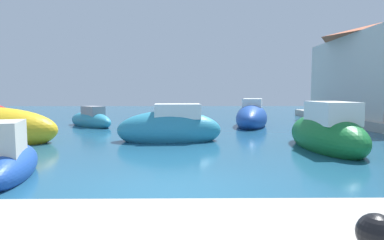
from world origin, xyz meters
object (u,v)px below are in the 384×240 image
(moored_boat_3, at_px, (252,117))
(moored_boat_5, at_px, (11,161))
(moored_boat_1, at_px, (326,134))
(waterfront_building_annex, at_px, (381,69))
(moored_boat_0, at_px, (170,128))
(moored_boat_2, at_px, (91,120))

(moored_boat_3, height_order, moored_boat_5, moored_boat_3)
(moored_boat_1, bearing_deg, moored_boat_3, 5.34)
(moored_boat_3, relative_size, moored_boat_5, 1.66)
(moored_boat_5, height_order, waterfront_building_annex, waterfront_building_annex)
(moored_boat_0, relative_size, moored_boat_1, 0.93)
(moored_boat_0, relative_size, waterfront_building_annex, 0.43)
(moored_boat_5, bearing_deg, moored_boat_3, -51.06)
(moored_boat_0, bearing_deg, waterfront_building_annex, -153.81)
(moored_boat_3, bearing_deg, waterfront_building_annex, 113.71)
(moored_boat_0, distance_m, moored_boat_1, 6.13)
(moored_boat_2, height_order, moored_boat_3, moored_boat_3)
(moored_boat_0, distance_m, moored_boat_5, 6.73)
(moored_boat_5, distance_m, waterfront_building_annex, 21.75)
(moored_boat_0, xyz_separation_m, moored_boat_3, (4.69, 6.14, -0.01))
(moored_boat_5, relative_size, waterfront_building_annex, 0.34)
(waterfront_building_annex, bearing_deg, moored_boat_3, -171.03)
(moored_boat_1, bearing_deg, moored_boat_0, 68.46)
(moored_boat_5, bearing_deg, moored_boat_0, -48.28)
(moored_boat_3, bearing_deg, moored_boat_5, -20.26)
(moored_boat_0, xyz_separation_m, moored_boat_2, (-5.14, 5.87, -0.16))
(moored_boat_3, height_order, waterfront_building_annex, waterfront_building_annex)
(moored_boat_0, relative_size, moored_boat_3, 0.76)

